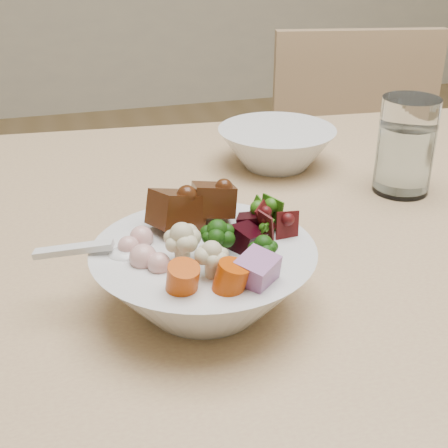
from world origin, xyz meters
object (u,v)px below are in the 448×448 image
object	(u,v)px
chair_far	(359,201)
food_bowl	(205,272)
side_bowl	(276,147)
water_glass	(405,150)

from	to	relation	value
chair_far	food_bowl	xyz separation A→B (m)	(-0.55, -0.72, 0.32)
side_bowl	water_glass	bearing A→B (deg)	-45.73
chair_far	side_bowl	size ratio (longest dim) A/B	5.18
food_bowl	chair_far	bearing A→B (deg)	52.39
water_glass	side_bowl	size ratio (longest dim) A/B	0.75
food_bowl	side_bowl	distance (m)	0.36
food_bowl	water_glass	xyz separation A→B (m)	(0.31, 0.18, 0.02)
chair_far	food_bowl	world-z (taller)	food_bowl
chair_far	water_glass	xyz separation A→B (m)	(-0.25, -0.54, 0.34)
chair_far	food_bowl	bearing A→B (deg)	-115.79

